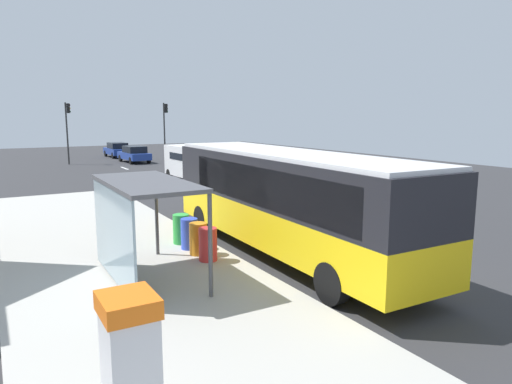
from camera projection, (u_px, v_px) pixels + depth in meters
name	position (u px, v px, depth m)	size (l,w,h in m)	color
ground_plane	(192.00, 196.00, 25.18)	(56.00, 92.00, 0.04)	#2D2D30
sidewalk_platform	(137.00, 283.00, 11.75)	(6.20, 30.00, 0.18)	#ADAAA3
lane_stripe_seg_1	(414.00, 276.00, 12.50)	(0.16, 2.20, 0.01)	silver
lane_stripe_seg_2	(304.00, 235.00, 16.77)	(0.16, 2.20, 0.01)	silver
lane_stripe_seg_3	(239.00, 211.00, 21.03)	(0.16, 2.20, 0.01)	silver
lane_stripe_seg_4	(196.00, 195.00, 25.30)	(0.16, 2.20, 0.01)	silver
lane_stripe_seg_5	(165.00, 183.00, 29.57)	(0.16, 2.20, 0.01)	silver
lane_stripe_seg_6	(142.00, 175.00, 33.84)	(0.16, 2.20, 0.01)	silver
lane_stripe_seg_7	(125.00, 168.00, 38.11)	(0.16, 2.20, 0.01)	silver
bus	(285.00, 197.00, 14.07)	(2.69, 11.05, 3.21)	yellow
white_van	(193.00, 161.00, 30.32)	(2.17, 5.26, 2.30)	white
sedan_near	(134.00, 154.00, 42.74)	(2.05, 4.50, 1.52)	navy
sedan_far	(117.00, 150.00, 48.18)	(1.92, 4.44, 1.52)	navy
ticket_machine	(131.00, 368.00, 5.77)	(0.66, 0.76, 1.94)	silver
recycling_bin_red	(208.00, 244.00, 13.19)	(0.52, 0.52, 0.95)	red
recycling_bin_orange	(198.00, 239.00, 13.79)	(0.52, 0.52, 0.95)	orange
recycling_bin_blue	(189.00, 234.00, 14.39)	(0.52, 0.52, 0.95)	blue
recycling_bin_green	(181.00, 229.00, 14.99)	(0.52, 0.52, 0.95)	green
traffic_light_near_side	(165.00, 123.00, 44.23)	(0.49, 0.28, 5.46)	#2D2D2D
traffic_light_far_side	(68.00, 124.00, 40.66)	(0.49, 0.28, 5.40)	#2D2D2D
bus_shelter	(134.00, 205.00, 11.36)	(1.80, 4.00, 2.50)	#4C4C51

